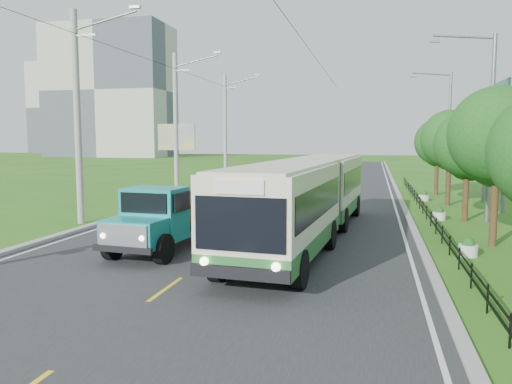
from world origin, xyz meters
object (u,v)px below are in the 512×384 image
(billboard_left, at_px, (177,141))
(planter_mid, at_px, (439,214))
(pole_far, at_px, (226,128))
(bus, at_px, (307,193))
(tree_fourth, at_px, (468,148))
(streetlight_far, at_px, (447,128))
(pole_near, at_px, (78,116))
(billboard_right, at_px, (496,117))
(tree_fifth, at_px, (451,142))
(dump_truck, at_px, (166,214))
(planter_near, at_px, (468,248))
(tree_third, at_px, (498,140))
(pole_mid, at_px, (176,124))
(tree_back, at_px, (438,144))
(planter_far, at_px, (424,197))
(streetlight_mid, at_px, (488,121))

(billboard_left, bearing_deg, planter_mid, -28.92)
(pole_far, bearing_deg, bus, -66.50)
(tree_fourth, height_order, streetlight_far, streetlight_far)
(tree_fourth, bearing_deg, planter_mid, -173.61)
(pole_near, bearing_deg, billboard_right, 28.14)
(tree_fifth, height_order, billboard_left, tree_fifth)
(streetlight_far, height_order, dump_truck, streetlight_far)
(streetlight_far, relative_size, planter_near, 13.54)
(pole_near, distance_m, tree_third, 18.17)
(pole_mid, bearing_deg, planter_mid, -22.54)
(tree_back, bearing_deg, dump_truck, -118.70)
(planter_mid, bearing_deg, bus, -131.99)
(bus, bearing_deg, streetlight_far, 73.28)
(billboard_left, bearing_deg, tree_third, -39.33)
(planter_far, distance_m, billboard_right, 6.58)
(planter_far, bearing_deg, billboard_left, 173.69)
(bus, bearing_deg, tree_fifth, 64.99)
(tree_third, xyz_separation_m, tree_fourth, (-0.00, 6.00, -0.40))
(planter_near, bearing_deg, billboard_right, 75.20)
(tree_third, relative_size, tree_fifth, 1.03)
(tree_fourth, height_order, dump_truck, tree_fourth)
(streetlight_mid, height_order, planter_mid, streetlight_mid)
(pole_near, xyz_separation_m, tree_third, (18.12, -0.86, -1.11))
(planter_mid, relative_size, dump_truck, 0.12)
(pole_mid, bearing_deg, streetlight_mid, -20.32)
(streetlight_far, distance_m, billboard_left, 20.56)
(pole_near, xyz_separation_m, planter_mid, (16.86, 5.00, -4.81))
(streetlight_mid, distance_m, planter_mid, 5.05)
(tree_back, distance_m, planter_mid, 12.66)
(pole_mid, distance_m, billboard_right, 20.59)
(tree_back, distance_m, streetlight_far, 2.37)
(pole_mid, height_order, billboard_right, pole_mid)
(pole_near, distance_m, planter_near, 17.79)
(tree_third, xyz_separation_m, streetlight_far, (0.79, 19.86, 0.92))
(pole_mid, distance_m, tree_third, 22.25)
(tree_third, xyz_separation_m, planter_mid, (-1.26, 5.86, -3.70))
(pole_mid, xyz_separation_m, tree_back, (18.12, 5.14, -1.44))
(tree_fourth, distance_m, streetlight_far, 13.94)
(planter_mid, relative_size, billboard_left, 0.13)
(tree_back, height_order, planter_near, tree_back)
(pole_near, distance_m, planter_mid, 18.23)
(streetlight_mid, bearing_deg, pole_mid, 159.68)
(tree_third, bearing_deg, planter_mid, 102.10)
(planter_near, xyz_separation_m, billboard_left, (-18.10, 18.00, 3.58))
(pole_far, distance_m, tree_back, 19.43)
(pole_mid, xyz_separation_m, streetlight_mid, (18.90, -7.00, -0.19))
(pole_far, xyz_separation_m, bus, (11.06, -25.44, -3.21))
(streetlight_mid, height_order, planter_far, streetlight_mid)
(planter_mid, bearing_deg, planter_far, 90.00)
(billboard_right, xyz_separation_m, dump_truck, (-14.26, -15.45, -4.01))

